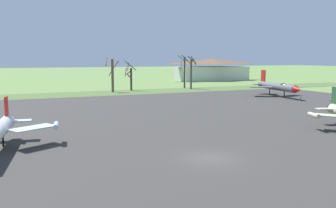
% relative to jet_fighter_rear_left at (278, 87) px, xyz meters
% --- Properties ---
extents(ground_plane, '(600.00, 600.00, 0.00)m').
position_rel_jet_fighter_rear_left_xyz_m(ground_plane, '(-36.30, -33.81, -2.16)').
color(ground_plane, '#607F42').
extents(asphalt_apron, '(105.65, 62.24, 0.05)m').
position_rel_jet_fighter_rear_left_xyz_m(asphalt_apron, '(-36.30, -15.14, -2.14)').
color(asphalt_apron, '#383533').
rests_on(asphalt_apron, ground).
extents(grass_verge_strip, '(165.65, 12.00, 0.06)m').
position_rel_jet_fighter_rear_left_xyz_m(grass_verge_strip, '(-36.30, 21.98, -2.13)').
color(grass_verge_strip, '#4C6434').
rests_on(grass_verge_strip, ground).
extents(jet_fighter_rear_left, '(10.95, 15.43, 5.38)m').
position_rel_jet_fighter_rear_left_xyz_m(jet_fighter_rear_left, '(0.00, 0.00, 0.00)').
color(jet_fighter_rear_left, '#565B60').
rests_on(jet_fighter_rear_left, ground).
extents(info_placard_rear_left, '(0.56, 0.26, 0.98)m').
position_rel_jet_fighter_rear_left_xyz_m(info_placard_rear_left, '(-1.16, -7.63, -1.54)').
color(info_placard_rear_left, black).
rests_on(info_placard_rear_left, ground).
extents(bare_tree_left_of_center, '(3.43, 2.87, 8.33)m').
position_rel_jet_fighter_rear_left_xyz_m(bare_tree_left_of_center, '(-28.64, 23.63, 2.18)').
color(bare_tree_left_of_center, brown).
rests_on(bare_tree_left_of_center, ground).
extents(bare_tree_center, '(2.73, 3.60, 7.28)m').
position_rel_jet_fighter_rear_left_xyz_m(bare_tree_center, '(-23.42, 25.97, 1.26)').
color(bare_tree_center, '#42382D').
rests_on(bare_tree_center, ground).
extents(bare_tree_right_of_center, '(2.49, 3.00, 8.82)m').
position_rel_jet_fighter_rear_left_xyz_m(bare_tree_right_of_center, '(-8.05, 27.09, 2.58)').
color(bare_tree_right_of_center, '#42382D').
rests_on(bare_tree_right_of_center, ground).
extents(bare_tree_far_right, '(2.67, 2.54, 8.58)m').
position_rel_jet_fighter_rear_left_xyz_m(bare_tree_far_right, '(-7.75, 23.62, 2.25)').
color(bare_tree_far_right, brown).
rests_on(bare_tree_far_right, ground).
extents(visitor_building, '(26.91, 11.52, 7.83)m').
position_rel_jet_fighter_rear_left_xyz_m(visitor_building, '(16.36, 53.36, 1.62)').
color(visitor_building, beige).
rests_on(visitor_building, ground).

